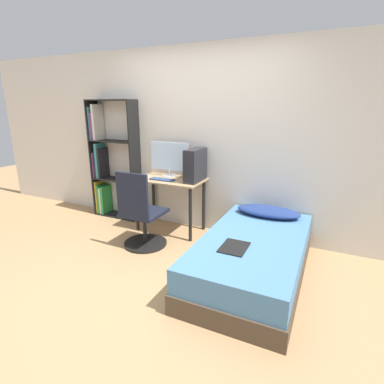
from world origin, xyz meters
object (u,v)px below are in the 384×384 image
(monitor, at_px, (169,158))
(pc_tower, at_px, (195,165))
(keyboard, at_px, (162,179))
(bookshelf, at_px, (107,163))
(office_chair, at_px, (141,219))
(bed, at_px, (252,257))

(monitor, bearing_deg, pc_tower, -13.69)
(keyboard, distance_m, pc_tower, 0.50)
(bookshelf, height_order, pc_tower, bookshelf)
(office_chair, relative_size, monitor, 1.64)
(bookshelf, distance_m, bed, 2.78)
(bookshelf, height_order, keyboard, bookshelf)
(keyboard, bearing_deg, pc_tower, 19.03)
(bed, relative_size, pc_tower, 4.38)
(office_chair, height_order, keyboard, office_chair)
(bed, bearing_deg, pc_tower, 144.10)
(bed, height_order, pc_tower, pc_tower)
(monitor, bearing_deg, office_chair, -87.89)
(office_chair, xyz_separation_m, bed, (1.43, -0.06, -0.16))
(bookshelf, relative_size, monitor, 3.02)
(bed, bearing_deg, office_chair, 177.64)
(keyboard, bearing_deg, bed, -21.95)
(bookshelf, height_order, office_chair, bookshelf)
(office_chair, xyz_separation_m, monitor, (-0.03, 0.78, 0.65))
(monitor, xyz_separation_m, keyboard, (0.03, -0.26, -0.25))
(office_chair, distance_m, pc_tower, 0.99)
(bookshelf, xyz_separation_m, pc_tower, (1.58, -0.09, 0.12))
(bed, distance_m, keyboard, 1.64)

